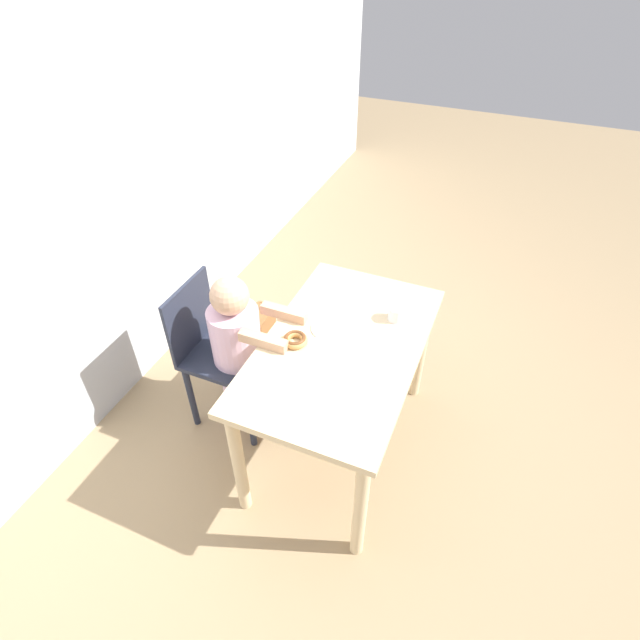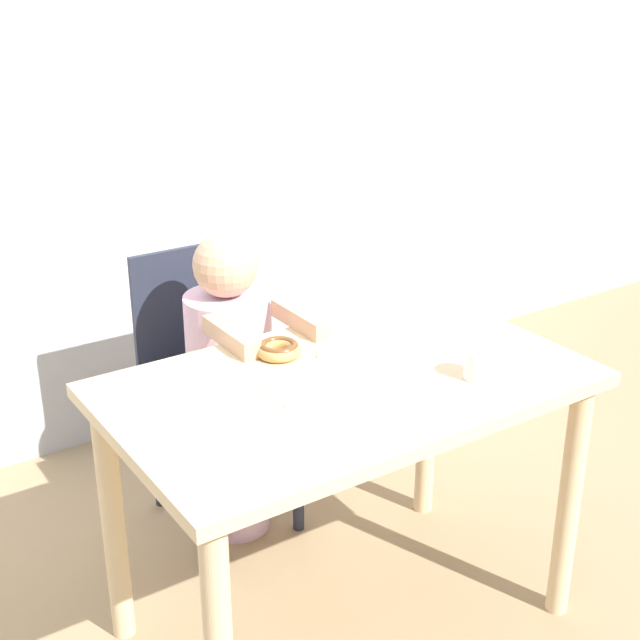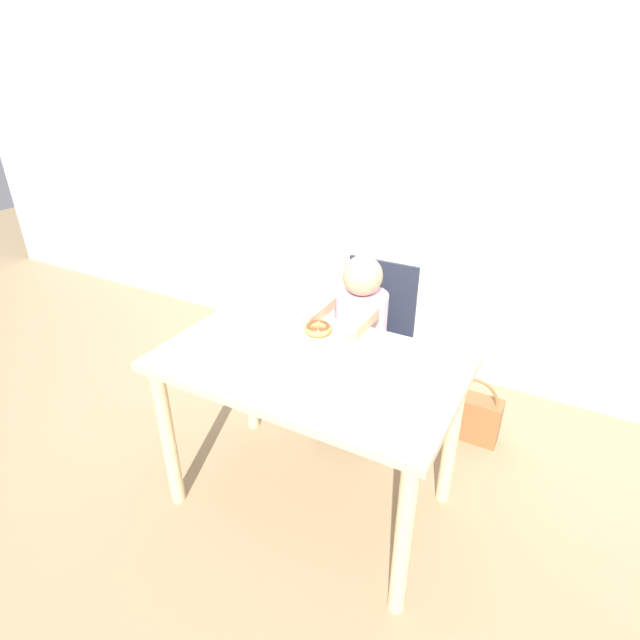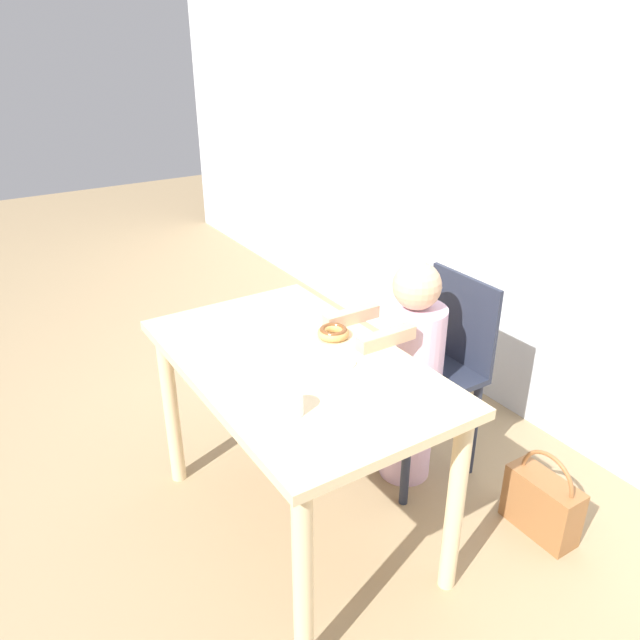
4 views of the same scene
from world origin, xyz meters
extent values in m
plane|color=#997F5B|center=(0.00, 0.00, 0.00)|extent=(12.00, 12.00, 0.00)
cube|color=silver|center=(0.00, 1.34, 1.25)|extent=(8.00, 0.05, 2.50)
cube|color=beige|center=(0.00, 0.00, 0.73)|extent=(1.17, 0.70, 0.03)
cylinder|color=beige|center=(-0.52, -0.29, 0.35)|extent=(0.06, 0.06, 0.71)
cylinder|color=beige|center=(0.52, -0.29, 0.35)|extent=(0.06, 0.06, 0.71)
cylinder|color=beige|center=(-0.52, 0.29, 0.35)|extent=(0.06, 0.06, 0.71)
cylinder|color=beige|center=(0.52, 0.29, 0.35)|extent=(0.06, 0.06, 0.71)
cube|color=#232838|center=(-0.03, 0.61, 0.47)|extent=(0.38, 0.44, 0.03)
cube|color=#232838|center=(-0.03, 0.82, 0.67)|extent=(0.38, 0.02, 0.39)
cylinder|color=#232838|center=(-0.19, 0.43, 0.23)|extent=(0.04, 0.04, 0.45)
cylinder|color=#232838|center=(0.12, 0.43, 0.23)|extent=(0.04, 0.04, 0.45)
cylinder|color=#232838|center=(-0.19, 0.80, 0.23)|extent=(0.04, 0.04, 0.45)
cylinder|color=#232838|center=(0.12, 0.80, 0.23)|extent=(0.04, 0.04, 0.45)
cylinder|color=silver|center=(-0.03, 0.56, 0.24)|extent=(0.22, 0.22, 0.48)
cylinder|color=silver|center=(-0.03, 0.56, 0.63)|extent=(0.26, 0.26, 0.31)
sphere|color=tan|center=(-0.03, 0.56, 0.88)|extent=(0.19, 0.19, 0.19)
cube|color=tan|center=(-0.14, 0.33, 0.77)|extent=(0.05, 0.24, 0.05)
cube|color=tan|center=(0.08, 0.33, 0.77)|extent=(0.05, 0.24, 0.05)
torus|color=tan|center=(-0.07, 0.20, 0.76)|extent=(0.12, 0.12, 0.03)
torus|color=brown|center=(-0.07, 0.20, 0.77)|extent=(0.10, 0.10, 0.02)
cube|color=white|center=(-0.08, 0.03, 0.74)|extent=(0.25, 0.25, 0.00)
cube|color=brown|center=(0.52, 0.77, 0.12)|extent=(0.29, 0.12, 0.24)
torus|color=brown|center=(0.52, 0.77, 0.24)|extent=(0.23, 0.02, 0.23)
cylinder|color=white|center=(0.27, -0.18, 0.78)|extent=(0.08, 0.08, 0.07)
cylinder|color=silver|center=(0.08, 0.10, 0.75)|extent=(0.17, 0.17, 0.01)
camera|label=1|loc=(-1.58, -0.55, 2.31)|focal=28.00mm
camera|label=2|loc=(-1.14, -1.59, 1.71)|focal=50.00mm
camera|label=3|loc=(0.82, -1.41, 1.77)|focal=28.00mm
camera|label=4|loc=(1.61, -0.93, 1.79)|focal=35.00mm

